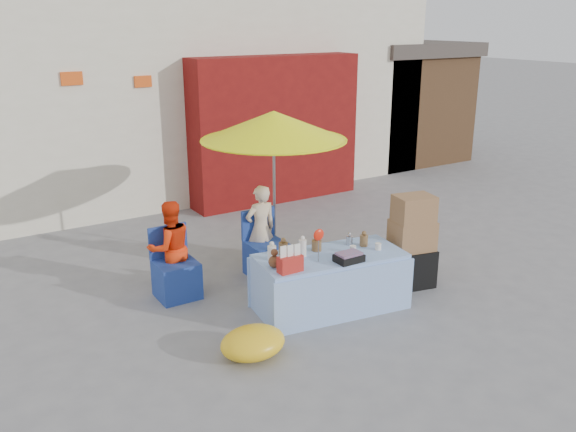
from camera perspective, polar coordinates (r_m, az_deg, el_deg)
ground at (r=6.97m, az=1.24°, el=-9.42°), size 80.00×80.00×0.00m
backdrop at (r=13.27m, az=-15.62°, el=16.92°), size 14.00×8.00×7.80m
market_table at (r=7.05m, az=3.90°, el=-6.07°), size 1.82×1.04×1.04m
chair_left at (r=7.47m, az=-10.42°, el=-5.62°), size 0.48×0.47×0.85m
chair_right at (r=7.96m, az=-2.06°, el=-3.79°), size 0.48×0.47×0.85m
vendor_orange at (r=7.46m, az=-10.95°, el=-2.94°), size 0.57×0.45×1.17m
vendor_beige at (r=7.96m, az=-2.58°, el=-1.24°), size 0.43×0.29×1.18m
umbrella at (r=7.90m, az=-1.34°, el=8.39°), size 1.90×1.90×2.09m
box_stack at (r=7.71m, az=11.49°, el=-2.63°), size 0.61×0.53×1.18m
tarp_bundle at (r=6.17m, az=-3.31°, el=-11.75°), size 0.78×0.69×0.30m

